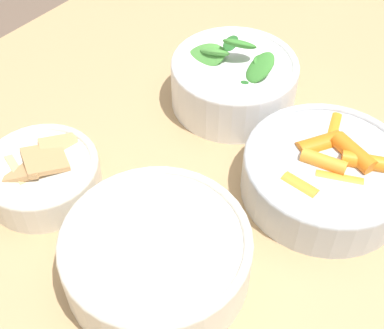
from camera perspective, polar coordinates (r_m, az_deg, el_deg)
name	(u,v)px	position (r m, az deg, el deg)	size (l,w,h in m)	color
dining_table	(225,205)	(0.77, 3.54, -4.32)	(1.17, 0.84, 0.77)	tan
bowl_carrots	(326,173)	(0.62, 14.11, -0.87)	(0.19, 0.19, 0.07)	silver
bowl_greens	(234,80)	(0.72, 4.45, 9.02)	(0.17, 0.17, 0.10)	white
bowl_beans_hotdog	(157,255)	(0.54, -3.79, -9.62)	(0.19, 0.19, 0.06)	silver
bowl_cookies	(42,174)	(0.64, -15.75, -0.98)	(0.13, 0.13, 0.05)	silver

